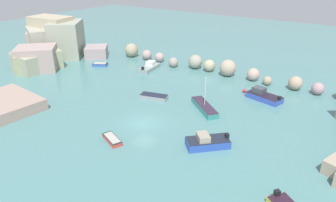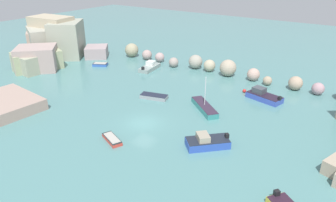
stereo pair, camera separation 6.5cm
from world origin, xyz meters
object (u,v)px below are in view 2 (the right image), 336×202
(moored_boat_5, at_px, (112,139))
(moored_boat_6, at_px, (100,64))
(moored_boat_1, at_px, (150,67))
(moored_boat_4, at_px, (207,142))
(channel_buoy, at_px, (244,91))
(stone_dock, at_px, (6,103))
(moored_boat_7, at_px, (263,96))
(moored_boat_0, at_px, (204,107))
(moored_boat_2, at_px, (154,97))

(moored_boat_5, bearing_deg, moored_boat_6, 160.98)
(moored_boat_1, relative_size, moored_boat_4, 1.13)
(channel_buoy, bearing_deg, moored_boat_4, -81.81)
(stone_dock, height_order, moored_boat_5, stone_dock)
(channel_buoy, distance_m, moored_boat_7, 3.31)
(moored_boat_6, bearing_deg, moored_boat_7, -25.03)
(stone_dock, xyz_separation_m, moored_boat_1, (5.75, 23.47, -0.25))
(moored_boat_0, xyz_separation_m, moored_boat_4, (4.44, -7.74, 0.17))
(moored_boat_4, bearing_deg, moored_boat_6, -69.35)
(moored_boat_0, bearing_deg, moored_boat_1, -170.27)
(stone_dock, bearing_deg, moored_boat_0, 33.16)
(moored_boat_1, height_order, moored_boat_2, moored_boat_1)
(moored_boat_4, height_order, moored_boat_7, moored_boat_7)
(moored_boat_6, bearing_deg, moored_boat_1, -6.62)
(moored_boat_2, bearing_deg, moored_boat_7, 18.18)
(moored_boat_5, bearing_deg, moored_boat_0, 93.13)
(moored_boat_2, xyz_separation_m, moored_boat_4, (12.04, -7.00, 0.26))
(channel_buoy, height_order, moored_boat_5, channel_buoy)
(moored_boat_0, xyz_separation_m, moored_boat_6, (-24.75, 5.79, -0.09))
(moored_boat_5, bearing_deg, moored_boat_2, 127.74)
(moored_boat_0, relative_size, moored_boat_6, 1.86)
(stone_dock, bearing_deg, channel_buoy, 43.61)
(channel_buoy, distance_m, moored_boat_6, 26.99)
(channel_buoy, xyz_separation_m, moored_boat_6, (-26.86, -2.71, 0.02))
(moored_boat_5, distance_m, moored_boat_6, 27.25)
(moored_boat_2, bearing_deg, stone_dock, -150.94)
(stone_dock, relative_size, moored_boat_5, 2.82)
(moored_boat_6, bearing_deg, moored_boat_5, -70.46)
(moored_boat_0, bearing_deg, moored_boat_6, -153.18)
(stone_dock, relative_size, moored_boat_2, 2.21)
(moored_boat_1, bearing_deg, moored_boat_0, -127.86)
(moored_boat_6, distance_m, moored_boat_7, 30.06)
(moored_boat_4, bearing_deg, stone_dock, -30.67)
(moored_boat_0, relative_size, moored_boat_1, 1.07)
(moored_boat_1, height_order, moored_boat_5, moored_boat_1)
(moored_boat_4, bearing_deg, moored_boat_7, -137.55)
(moored_boat_0, bearing_deg, moored_boat_7, 95.06)
(moored_boat_1, bearing_deg, channel_buoy, -100.15)
(moored_boat_6, bearing_deg, channel_buoy, -22.58)
(moored_boat_1, bearing_deg, moored_boat_6, 104.10)
(moored_boat_0, xyz_separation_m, moored_boat_7, (5.25, 7.52, 0.17))
(moored_boat_0, relative_size, moored_boat_7, 1.06)
(stone_dock, height_order, moored_boat_0, moored_boat_0)
(moored_boat_0, distance_m, moored_boat_7, 9.18)
(moored_boat_0, height_order, moored_boat_1, moored_boat_0)
(moored_boat_1, height_order, moored_boat_4, moored_boat_4)
(moored_boat_1, distance_m, moored_boat_7, 21.27)
(moored_boat_5, bearing_deg, stone_dock, -151.30)
(moored_boat_1, relative_size, moored_boat_5, 1.62)
(channel_buoy, height_order, moored_boat_1, moored_boat_1)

